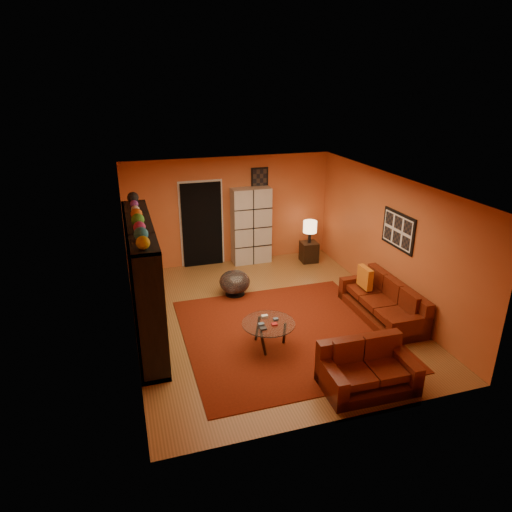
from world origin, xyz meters
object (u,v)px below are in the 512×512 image
object	(u,v)px
loveseat	(366,369)
table_lamp	(310,227)
entertainment_unit	(144,281)
tv	(147,284)
bowl_chair	(235,282)
side_table	(309,252)
storage_cabinet	(251,226)
sofa	(385,303)
coffee_table	(269,325)

from	to	relation	value
loveseat	table_lamp	world-z (taller)	table_lamp
entertainment_unit	tv	distance (m)	0.09
bowl_chair	side_table	xyz separation A→B (m)	(2.24, 1.29, -0.04)
tv	storage_cabinet	size ratio (longest dim) A/B	0.48
side_table	table_lamp	world-z (taller)	table_lamp
loveseat	storage_cabinet	xyz separation A→B (m)	(-0.22, 5.22, 0.65)
loveseat	table_lamp	distance (m)	4.99
entertainment_unit	sofa	world-z (taller)	entertainment_unit
coffee_table	bowl_chair	world-z (taller)	bowl_chair
sofa	coffee_table	size ratio (longest dim) A/B	2.21
table_lamp	coffee_table	bearing A→B (deg)	-122.93
tv	side_table	size ratio (longest dim) A/B	1.78
tv	loveseat	bearing A→B (deg)	-129.69
storage_cabinet	bowl_chair	world-z (taller)	storage_cabinet
entertainment_unit	tv	xyz separation A→B (m)	(0.05, 0.01, -0.07)
tv	bowl_chair	world-z (taller)	tv
tv	sofa	xyz separation A→B (m)	(4.36, -0.66, -0.69)
loveseat	entertainment_unit	bearing A→B (deg)	52.27
coffee_table	bowl_chair	distance (m)	2.12
bowl_chair	entertainment_unit	bearing A→B (deg)	-149.74
tv	table_lamp	size ratio (longest dim) A/B	1.61
sofa	storage_cabinet	bearing A→B (deg)	116.13
tv	side_table	world-z (taller)	tv
loveseat	coffee_table	distance (m)	1.76
tv	coffee_table	world-z (taller)	tv
coffee_table	bowl_chair	bearing A→B (deg)	91.14
sofa	side_table	distance (m)	3.06
side_table	bowl_chair	bearing A→B (deg)	-150.15
coffee_table	table_lamp	size ratio (longest dim) A/B	1.63
coffee_table	storage_cabinet	size ratio (longest dim) A/B	0.48
entertainment_unit	bowl_chair	size ratio (longest dim) A/B	4.60
tv	loveseat	distance (m)	3.87
loveseat	coffee_table	world-z (taller)	loveseat
side_table	sofa	bearing A→B (deg)	-84.86
bowl_chair	side_table	size ratio (longest dim) A/B	1.30
entertainment_unit	coffee_table	xyz separation A→B (m)	(1.93, -1.01, -0.64)
loveseat	side_table	world-z (taller)	loveseat
coffee_table	side_table	distance (m)	4.05
tv	coffee_table	size ratio (longest dim) A/B	0.99
side_table	tv	bearing A→B (deg)	-149.73
entertainment_unit	storage_cabinet	distance (m)	3.93
entertainment_unit	coffee_table	size ratio (longest dim) A/B	3.33
sofa	bowl_chair	xyz separation A→B (m)	(-2.52, 1.76, -0.00)
storage_cabinet	side_table	world-z (taller)	storage_cabinet
tv	table_lamp	bearing A→B (deg)	-59.73
coffee_table	table_lamp	world-z (taller)	table_lamp
loveseat	side_table	distance (m)	4.95
table_lamp	sofa	bearing A→B (deg)	-84.86
entertainment_unit	tv	size ratio (longest dim) A/B	3.37
bowl_chair	tv	bearing A→B (deg)	-149.23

